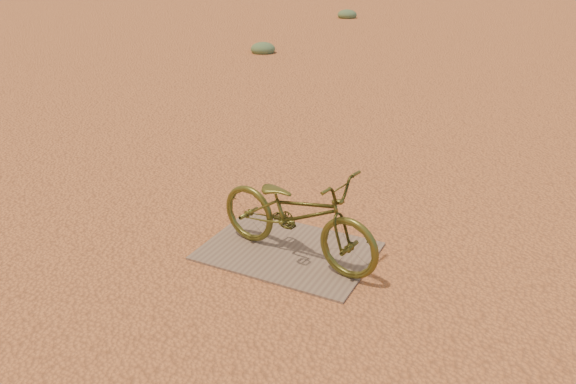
% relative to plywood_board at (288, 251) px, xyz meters
% --- Properties ---
extents(ground, '(120.00, 120.00, 0.00)m').
position_rel_plywood_board_xyz_m(ground, '(0.34, 0.54, -0.01)').
color(ground, '#C6723F').
rests_on(ground, ground).
extents(plywood_board, '(1.56, 1.11, 0.02)m').
position_rel_plywood_board_xyz_m(plywood_board, '(0.00, 0.00, 0.00)').
color(plywood_board, '#75614E').
rests_on(plywood_board, ground).
extents(bicycle, '(1.75, 0.86, 0.88)m').
position_rel_plywood_board_xyz_m(bicycle, '(0.13, -0.07, 0.45)').
color(bicycle, '#4A4B1B').
rests_on(bicycle, plywood_board).
extents(kale_a, '(0.65, 0.65, 0.36)m').
position_rel_plywood_board_xyz_m(kale_a, '(-5.35, 9.10, -0.01)').
color(kale_a, '#59744C').
rests_on(kale_a, ground).
extents(kale_c, '(0.75, 0.75, 0.41)m').
position_rel_plywood_board_xyz_m(kale_c, '(-6.12, 17.21, -0.01)').
color(kale_c, '#59744C').
rests_on(kale_c, ground).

